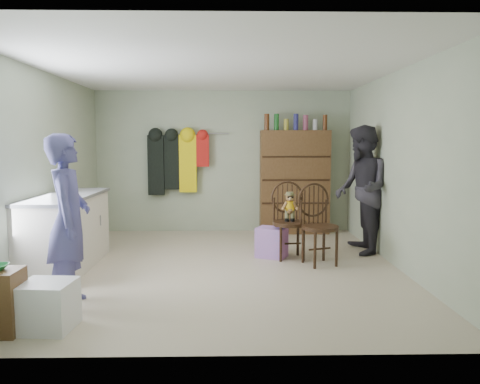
{
  "coord_description": "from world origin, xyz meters",
  "views": [
    {
      "loc": [
        0.12,
        -5.85,
        1.6
      ],
      "look_at": [
        0.25,
        0.2,
        0.95
      ],
      "focal_mm": 35.0,
      "sensor_mm": 36.0,
      "label": 1
    }
  ],
  "objects_px": {
    "counter": "(66,232)",
    "dresser": "(294,181)",
    "chair_front": "(289,214)",
    "chair_far": "(318,221)"
  },
  "relations": [
    {
      "from": "counter",
      "to": "chair_front",
      "type": "relative_size",
      "value": 1.76
    },
    {
      "from": "counter",
      "to": "dresser",
      "type": "height_order",
      "value": "dresser"
    },
    {
      "from": "chair_front",
      "to": "chair_far",
      "type": "xyz_separation_m",
      "value": [
        0.34,
        -0.33,
        -0.04
      ]
    },
    {
      "from": "counter",
      "to": "chair_front",
      "type": "distance_m",
      "value": 2.93
    },
    {
      "from": "chair_far",
      "to": "dresser",
      "type": "height_order",
      "value": "dresser"
    },
    {
      "from": "chair_far",
      "to": "dresser",
      "type": "xyz_separation_m",
      "value": [
        -0.02,
        2.13,
        0.35
      ]
    },
    {
      "from": "counter",
      "to": "dresser",
      "type": "bearing_deg",
      "value": 35.69
    },
    {
      "from": "chair_front",
      "to": "dresser",
      "type": "relative_size",
      "value": 0.51
    },
    {
      "from": "counter",
      "to": "chair_far",
      "type": "xyz_separation_m",
      "value": [
        3.22,
        0.17,
        0.1
      ]
    },
    {
      "from": "counter",
      "to": "chair_front",
      "type": "height_order",
      "value": "chair_front"
    }
  ]
}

